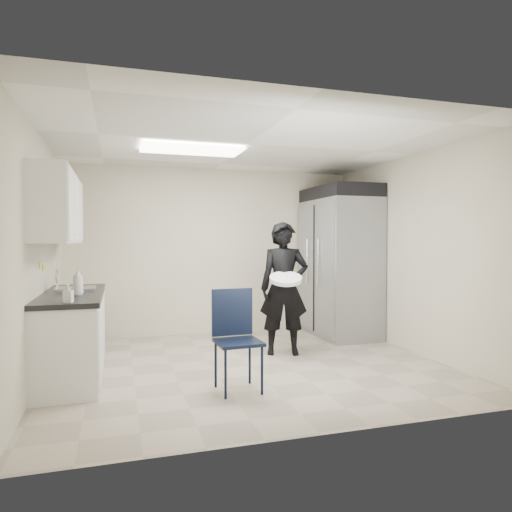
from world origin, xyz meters
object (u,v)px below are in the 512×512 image
object	(u,v)px
folding_chair	(238,342)
man_tuxedo	(284,288)
commercial_fridge	(339,268)
lower_counter	(73,336)

from	to	relation	value
folding_chair	man_tuxedo	size ratio (longest dim) A/B	0.56
commercial_fridge	man_tuxedo	xyz separation A→B (m)	(-1.24, -0.86, -0.19)
folding_chair	man_tuxedo	distance (m)	1.60
lower_counter	folding_chair	world-z (taller)	folding_chair
commercial_fridge	folding_chair	world-z (taller)	commercial_fridge
folding_chair	man_tuxedo	bearing A→B (deg)	50.06
lower_counter	folding_chair	bearing A→B (deg)	-32.67
lower_counter	man_tuxedo	distance (m)	2.59
lower_counter	commercial_fridge	xyz separation A→B (m)	(3.78, 1.07, 0.62)
lower_counter	man_tuxedo	world-z (taller)	man_tuxedo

